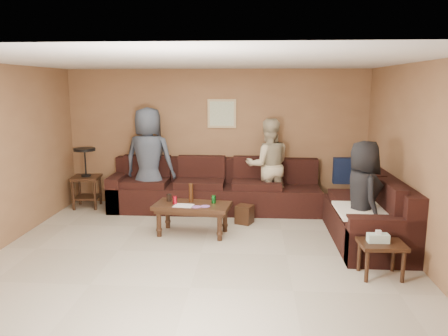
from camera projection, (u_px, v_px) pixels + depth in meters
name	position (u px, v px, depth m)	size (l,w,h in m)	color
room	(200.00, 129.00, 5.54)	(5.60, 5.50, 2.50)	#B2AA97
sectional_sofa	(261.00, 201.00, 7.22)	(4.65, 2.90, 0.97)	black
coffee_table	(192.00, 208.00, 6.52)	(1.18, 0.70, 0.75)	#331D11
end_table_left	(86.00, 177.00, 7.94)	(0.53, 0.53, 1.10)	#331D11
side_table_right	(381.00, 246.00, 5.06)	(0.53, 0.44, 0.57)	#331D11
waste_bin	(244.00, 214.00, 7.08)	(0.25, 0.25, 0.30)	#331D11
wall_art	(222.00, 114.00, 7.95)	(0.52, 0.04, 0.52)	tan
person_left	(149.00, 160.00, 7.68)	(0.90, 0.59, 1.84)	#333B48
person_middle	(268.00, 165.00, 7.66)	(0.80, 0.62, 1.65)	tan
person_right	(362.00, 197.00, 5.78)	(0.74, 0.48, 1.51)	black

